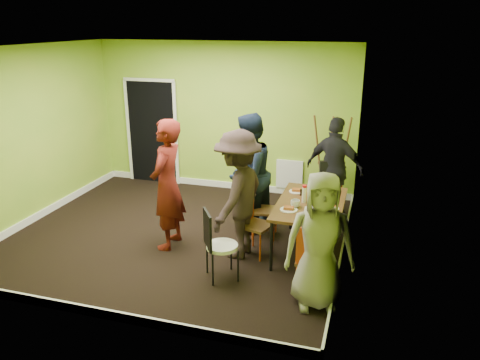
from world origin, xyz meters
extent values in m
plane|color=black|center=(0.00, 0.00, 0.00)|extent=(5.00, 5.00, 0.00)
cube|color=#7CB12D|center=(0.00, 2.25, 1.40)|extent=(5.00, 0.04, 2.80)
cube|color=#7CB12D|center=(0.00, -2.25, 1.40)|extent=(5.00, 0.04, 2.80)
cube|color=#7CB12D|center=(-2.50, 0.00, 1.40)|extent=(0.04, 4.50, 2.80)
cube|color=#7CB12D|center=(2.50, 0.00, 1.40)|extent=(0.04, 4.50, 2.80)
cube|color=white|center=(0.00, 0.00, 2.80)|extent=(5.00, 4.50, 0.04)
cube|color=black|center=(-1.50, 2.22, 1.02)|extent=(1.00, 0.05, 2.04)
cube|color=white|center=(1.30, 2.22, 0.40)|extent=(0.50, 0.04, 0.55)
cylinder|color=black|center=(1.62, -0.68, 0.35)|extent=(0.04, 0.04, 0.71)
cylinder|color=black|center=(2.40, -0.68, 0.35)|extent=(0.04, 0.04, 0.71)
cylinder|color=black|center=(1.62, 0.70, 0.35)|extent=(0.04, 0.04, 0.71)
cylinder|color=black|center=(2.40, 0.70, 0.35)|extent=(0.04, 0.04, 0.71)
cube|color=brown|center=(2.01, 0.01, 0.73)|extent=(0.90, 1.50, 0.04)
cylinder|color=#CA4313|center=(1.11, 0.47, 0.21)|extent=(0.02, 0.02, 0.42)
cylinder|color=#CA4313|center=(1.14, 0.15, 0.21)|extent=(0.02, 0.02, 0.42)
cylinder|color=#CA4313|center=(1.43, 0.50, 0.21)|extent=(0.02, 0.02, 0.42)
cylinder|color=#CA4313|center=(1.46, 0.18, 0.21)|extent=(0.02, 0.02, 0.42)
cube|color=brown|center=(1.28, 0.33, 0.42)|extent=(0.41, 0.41, 0.04)
cube|color=#CA4313|center=(1.11, 0.31, 0.67)|extent=(0.06, 0.36, 0.47)
cylinder|color=#CA4313|center=(1.21, -0.06, 0.22)|extent=(0.03, 0.03, 0.43)
cylinder|color=#CA4313|center=(1.11, -0.38, 0.22)|extent=(0.03, 0.03, 0.43)
cylinder|color=#CA4313|center=(1.52, -0.17, 0.22)|extent=(0.03, 0.03, 0.43)
cylinder|color=#CA4313|center=(1.42, -0.48, 0.22)|extent=(0.03, 0.03, 0.43)
cube|color=brown|center=(1.32, -0.27, 0.43)|extent=(0.49, 0.49, 0.04)
cube|color=#CA4313|center=(1.14, -0.21, 0.70)|extent=(0.14, 0.36, 0.48)
cylinder|color=#CA4313|center=(2.32, 1.34, 0.21)|extent=(0.02, 0.02, 0.43)
cylinder|color=#CA4313|center=(2.01, 1.27, 0.21)|extent=(0.02, 0.02, 0.43)
cylinder|color=#CA4313|center=(2.39, 1.02, 0.21)|extent=(0.02, 0.02, 0.43)
cylinder|color=#CA4313|center=(2.08, 0.95, 0.21)|extent=(0.02, 0.02, 0.43)
cube|color=brown|center=(2.20, 1.15, 0.43)|extent=(0.45, 0.45, 0.04)
cube|color=#CA4313|center=(2.16, 1.33, 0.69)|extent=(0.36, 0.11, 0.48)
cylinder|color=#CA4313|center=(2.04, -1.17, 0.21)|extent=(0.02, 0.02, 0.42)
cylinder|color=#CA4313|center=(2.36, -1.17, 0.21)|extent=(0.02, 0.02, 0.42)
cylinder|color=#CA4313|center=(2.04, -0.85, 0.21)|extent=(0.02, 0.02, 0.42)
cylinder|color=#CA4313|center=(2.36, -0.85, 0.21)|extent=(0.02, 0.02, 0.42)
cube|color=brown|center=(2.20, -1.01, 0.42)|extent=(0.38, 0.38, 0.04)
cube|color=#CA4313|center=(2.20, -1.19, 0.68)|extent=(0.36, 0.04, 0.47)
cylinder|color=black|center=(0.83, -0.97, 0.22)|extent=(0.02, 0.02, 0.43)
cylinder|color=black|center=(1.01, -1.25, 0.22)|extent=(0.02, 0.02, 0.43)
cylinder|color=black|center=(1.11, -0.80, 0.22)|extent=(0.02, 0.02, 0.43)
cylinder|color=black|center=(1.28, -1.07, 0.22)|extent=(0.02, 0.02, 0.43)
cylinder|color=white|center=(1.06, -1.02, 0.44)|extent=(0.40, 0.40, 0.05)
cube|color=black|center=(0.91, -1.12, 0.69)|extent=(0.22, 0.32, 0.48)
cylinder|color=brown|center=(1.86, 1.98, 0.81)|extent=(0.23, 0.38, 1.63)
cylinder|color=brown|center=(2.28, 1.98, 0.81)|extent=(0.23, 0.38, 1.63)
cylinder|color=brown|center=(2.07, 1.74, 0.81)|extent=(0.03, 0.37, 1.59)
cube|color=brown|center=(2.07, 1.93, 0.76)|extent=(0.44, 0.04, 0.04)
cylinder|color=white|center=(1.75, 0.38, 0.76)|extent=(0.23, 0.23, 0.01)
cylinder|color=white|center=(1.77, -0.34, 0.76)|extent=(0.23, 0.23, 0.01)
cylinder|color=white|center=(2.02, 0.59, 0.76)|extent=(0.25, 0.25, 0.01)
cylinder|color=white|center=(2.04, -0.55, 0.76)|extent=(0.27, 0.27, 0.01)
cylinder|color=white|center=(2.25, 0.16, 0.76)|extent=(0.24, 0.24, 0.01)
cylinder|color=white|center=(2.31, -0.14, 0.76)|extent=(0.21, 0.21, 0.01)
cylinder|color=white|center=(1.92, 0.00, 0.86)|extent=(0.06, 0.06, 0.22)
cylinder|color=blue|center=(2.29, -0.30, 0.85)|extent=(0.08, 0.08, 0.20)
cylinder|color=#CA4313|center=(1.92, 0.19, 0.79)|extent=(0.04, 0.04, 0.07)
cylinder|color=black|center=(1.85, 0.26, 0.80)|extent=(0.06, 0.06, 0.09)
cylinder|color=black|center=(2.17, 0.39, 0.80)|extent=(0.06, 0.06, 0.09)
cylinder|color=black|center=(2.07, -0.54, 0.79)|extent=(0.06, 0.06, 0.09)
imported|color=white|center=(1.83, -0.21, 0.80)|extent=(0.13, 0.13, 0.10)
imported|color=white|center=(2.24, 0.11, 0.80)|extent=(0.11, 0.11, 0.10)
imported|color=#58140F|center=(0.03, -0.38, 0.94)|extent=(0.47, 0.70, 1.88)
imported|color=#131D30|center=(0.98, 0.46, 0.93)|extent=(0.90, 1.04, 1.86)
imported|color=black|center=(1.07, -0.36, 0.90)|extent=(0.83, 1.24, 1.80)
imported|color=black|center=(2.19, 1.41, 0.84)|extent=(1.07, 0.70, 1.69)
imported|color=gray|center=(2.30, -1.28, 0.81)|extent=(0.89, 0.69, 1.61)
camera|label=1|loc=(2.79, -6.05, 3.14)|focal=35.00mm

